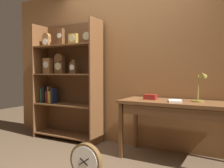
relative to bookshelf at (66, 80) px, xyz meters
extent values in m
cube|color=brown|center=(1.07, 0.23, 0.27)|extent=(4.80, 0.05, 2.60)
cube|color=brown|center=(-0.57, -0.04, -0.03)|extent=(0.02, 0.39, 2.01)
cube|color=brown|center=(0.64, -0.04, -0.03)|extent=(0.03, 0.39, 2.01)
cube|color=brown|center=(0.04, 0.15, -0.03)|extent=(1.24, 0.01, 2.01)
cube|color=brown|center=(0.04, -0.04, -0.95)|extent=(1.19, 0.37, 0.02)
cube|color=brown|center=(0.04, -0.04, -0.43)|extent=(1.19, 0.37, 0.02)
cube|color=brown|center=(0.04, -0.04, 0.09)|extent=(1.19, 0.37, 0.02)
cube|color=brown|center=(0.04, -0.04, 0.57)|extent=(1.19, 0.37, 0.02)
cube|color=olive|center=(-0.41, -0.04, 0.66)|extent=(0.15, 0.07, 0.15)
cylinder|color=olive|center=(-0.41, -0.04, 0.76)|extent=(0.15, 0.07, 0.15)
cylinder|color=white|center=(-0.41, -0.08, 0.67)|extent=(0.11, 0.01, 0.11)
cube|color=olive|center=(-0.39, -0.04, 0.24)|extent=(0.15, 0.10, 0.27)
cylinder|color=silver|center=(-0.39, -0.10, 0.26)|extent=(0.12, 0.01, 0.12)
cube|color=brown|center=(-0.11, -0.02, 0.73)|extent=(0.12, 0.07, 0.30)
cylinder|color=silver|center=(-0.11, -0.06, 0.76)|extent=(0.09, 0.01, 0.09)
cube|color=brown|center=(-0.11, -0.05, 0.21)|extent=(0.17, 0.08, 0.22)
cylinder|color=brown|center=(-0.11, -0.05, 0.36)|extent=(0.17, 0.08, 0.17)
cylinder|color=#C6B78C|center=(-0.11, -0.10, 0.23)|extent=(0.13, 0.01, 0.13)
cube|color=#B28C38|center=(0.18, -0.03, 0.68)|extent=(0.16, 0.07, 0.19)
cylinder|color=#C6B78C|center=(0.18, -0.07, 0.69)|extent=(0.12, 0.01, 0.12)
cube|color=brown|center=(0.19, -0.05, 0.19)|extent=(0.12, 0.08, 0.18)
sphere|color=brown|center=(0.19, -0.05, 0.31)|extent=(0.08, 0.08, 0.08)
cylinder|color=white|center=(0.19, -0.09, 0.21)|extent=(0.09, 0.01, 0.09)
cube|color=brown|center=(0.49, -0.04, 0.69)|extent=(0.17, 0.09, 0.21)
cylinder|color=#C6B78C|center=(0.49, -0.09, 0.70)|extent=(0.13, 0.01, 0.13)
cube|color=#236638|center=(-0.50, -0.04, -0.30)|extent=(0.03, 0.14, 0.25)
cube|color=black|center=(-0.45, -0.06, -0.27)|extent=(0.04, 0.13, 0.29)
cube|color=maroon|center=(-0.39, -0.04, -0.32)|extent=(0.02, 0.12, 0.21)
cube|color=brown|center=(-0.33, -0.05, -0.27)|extent=(0.03, 0.13, 0.29)
cube|color=#B78C2D|center=(-0.28, -0.06, -0.31)|extent=(0.04, 0.16, 0.21)
cube|color=#19234C|center=(-0.24, -0.04, -0.29)|extent=(0.03, 0.15, 0.26)
cube|color=brown|center=(1.92, -0.13, -0.27)|extent=(1.44, 0.61, 0.04)
cube|color=brown|center=(1.25, -0.38, -0.66)|extent=(0.05, 0.05, 0.75)
cube|color=brown|center=(1.25, 0.12, -0.66)|extent=(0.05, 0.05, 0.75)
cube|color=#55351C|center=(1.92, -0.41, -0.36)|extent=(1.23, 0.03, 0.12)
cylinder|color=olive|center=(2.19, -0.07, -0.24)|extent=(0.15, 0.15, 0.02)
cylinder|color=olive|center=(2.19, -0.07, -0.07)|extent=(0.02, 0.02, 0.32)
cone|color=olive|center=(2.25, -0.12, 0.10)|extent=(0.11, 0.13, 0.12)
cube|color=maroon|center=(1.57, -0.13, -0.21)|extent=(0.17, 0.11, 0.07)
cube|color=silver|center=(1.94, -0.24, -0.24)|extent=(0.22, 0.26, 0.02)
cylinder|color=brown|center=(1.24, -1.19, -0.81)|extent=(0.37, 0.06, 0.37)
cylinder|color=white|center=(1.24, -1.23, -0.81)|extent=(0.32, 0.01, 0.32)
cube|color=black|center=(1.24, -1.23, -0.81)|extent=(0.10, 0.01, 0.07)
cube|color=black|center=(1.24, -1.23, -0.81)|extent=(0.13, 0.01, 0.10)
camera|label=1|loc=(2.67, -3.21, 0.12)|focal=37.90mm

